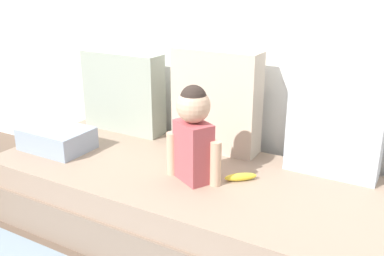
{
  "coord_description": "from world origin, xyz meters",
  "views": [
    {
      "loc": [
        1.09,
        -1.82,
        1.36
      ],
      "look_at": [
        0.05,
        0.0,
        0.62
      ],
      "focal_mm": 40.77,
      "sensor_mm": 36.0,
      "label": 1
    }
  ],
  "objects_px": {
    "toddler": "(193,132)",
    "folded_blanket": "(57,139)",
    "couch": "(185,201)",
    "banana": "(241,177)",
    "throw_pillow_center": "(216,101)",
    "throw_pillow_left": "(123,92)",
    "throw_pillow_right": "(336,122)"
  },
  "relations": [
    {
      "from": "toddler",
      "to": "folded_blanket",
      "type": "distance_m",
      "value": 0.93
    },
    {
      "from": "couch",
      "to": "banana",
      "type": "bearing_deg",
      "value": 7.45
    },
    {
      "from": "couch",
      "to": "banana",
      "type": "distance_m",
      "value": 0.37
    },
    {
      "from": "throw_pillow_center",
      "to": "banana",
      "type": "distance_m",
      "value": 0.52
    },
    {
      "from": "throw_pillow_center",
      "to": "toddler",
      "type": "distance_m",
      "value": 0.44
    },
    {
      "from": "throw_pillow_center",
      "to": "folded_blanket",
      "type": "xyz_separation_m",
      "value": [
        -0.82,
        -0.48,
        -0.23
      ]
    },
    {
      "from": "folded_blanket",
      "to": "throw_pillow_left",
      "type": "bearing_deg",
      "value": 73.81
    },
    {
      "from": "throw_pillow_right",
      "to": "folded_blanket",
      "type": "bearing_deg",
      "value": -162.42
    },
    {
      "from": "throw_pillow_left",
      "to": "toddler",
      "type": "distance_m",
      "value": 0.88
    },
    {
      "from": "throw_pillow_left",
      "to": "toddler",
      "type": "xyz_separation_m",
      "value": [
        0.77,
        -0.43,
        -0.0
      ]
    },
    {
      "from": "couch",
      "to": "throw_pillow_left",
      "type": "bearing_deg",
      "value": 152.13
    },
    {
      "from": "throw_pillow_center",
      "to": "banana",
      "type": "bearing_deg",
      "value": -46.06
    },
    {
      "from": "throw_pillow_left",
      "to": "folded_blanket",
      "type": "bearing_deg",
      "value": -106.19
    },
    {
      "from": "throw_pillow_center",
      "to": "folded_blanket",
      "type": "height_order",
      "value": "throw_pillow_center"
    },
    {
      "from": "toddler",
      "to": "folded_blanket",
      "type": "xyz_separation_m",
      "value": [
        -0.91,
        -0.05,
        -0.2
      ]
    },
    {
      "from": "toddler",
      "to": "throw_pillow_right",
      "type": "bearing_deg",
      "value": 35.89
    },
    {
      "from": "throw_pillow_center",
      "to": "banana",
      "type": "xyz_separation_m",
      "value": [
        0.31,
        -0.32,
        -0.28
      ]
    },
    {
      "from": "throw_pillow_center",
      "to": "throw_pillow_left",
      "type": "bearing_deg",
      "value": 180.0
    },
    {
      "from": "throw_pillow_left",
      "to": "folded_blanket",
      "type": "distance_m",
      "value": 0.53
    },
    {
      "from": "couch",
      "to": "toddler",
      "type": "distance_m",
      "value": 0.46
    },
    {
      "from": "throw_pillow_center",
      "to": "folded_blanket",
      "type": "bearing_deg",
      "value": -149.88
    },
    {
      "from": "couch",
      "to": "throw_pillow_center",
      "type": "bearing_deg",
      "value": 90.0
    },
    {
      "from": "toddler",
      "to": "banana",
      "type": "xyz_separation_m",
      "value": [
        0.22,
        0.11,
        -0.24
      ]
    },
    {
      "from": "throw_pillow_right",
      "to": "toddler",
      "type": "height_order",
      "value": "throw_pillow_right"
    },
    {
      "from": "couch",
      "to": "toddler",
      "type": "xyz_separation_m",
      "value": [
        0.09,
        -0.07,
        0.45
      ]
    },
    {
      "from": "toddler",
      "to": "banana",
      "type": "distance_m",
      "value": 0.34
    },
    {
      "from": "throw_pillow_center",
      "to": "throw_pillow_right",
      "type": "relative_size",
      "value": 1.06
    },
    {
      "from": "couch",
      "to": "folded_blanket",
      "type": "height_order",
      "value": "folded_blanket"
    },
    {
      "from": "folded_blanket",
      "to": "toddler",
      "type": "bearing_deg",
      "value": 3.05
    },
    {
      "from": "throw_pillow_right",
      "to": "banana",
      "type": "xyz_separation_m",
      "value": [
        -0.37,
        -0.32,
        -0.26
      ]
    },
    {
      "from": "throw_pillow_left",
      "to": "folded_blanket",
      "type": "xyz_separation_m",
      "value": [
        -0.14,
        -0.48,
        -0.2
      ]
    },
    {
      "from": "couch",
      "to": "banana",
      "type": "height_order",
      "value": "banana"
    }
  ]
}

